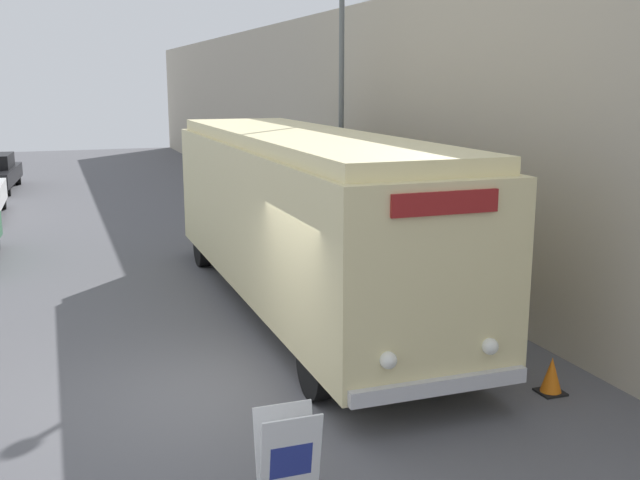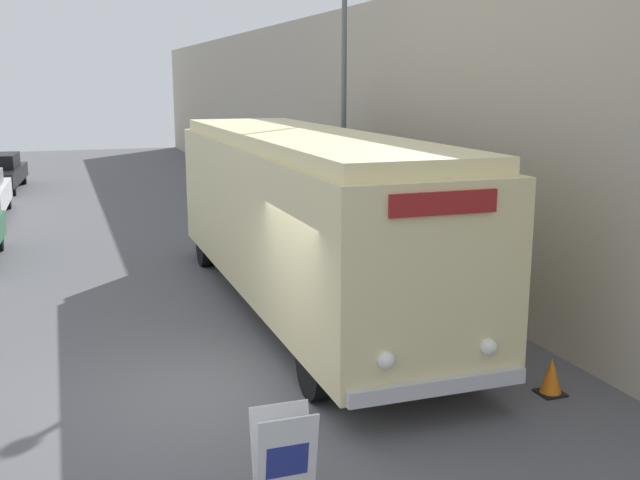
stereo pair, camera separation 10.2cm
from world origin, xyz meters
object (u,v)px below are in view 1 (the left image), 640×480
(sign_board, at_px, (288,460))
(streetlamp, at_px, (342,65))
(vintage_bus, at_px, (301,212))
(traffic_cone, at_px, (551,376))

(sign_board, relative_size, streetlamp, 0.14)
(vintage_bus, distance_m, streetlamp, 4.61)
(streetlamp, height_order, traffic_cone, streetlamp)
(sign_board, distance_m, streetlamp, 11.28)
(traffic_cone, bearing_deg, sign_board, -161.38)
(vintage_bus, height_order, traffic_cone, vintage_bus)
(streetlamp, bearing_deg, sign_board, -114.33)
(vintage_bus, distance_m, sign_board, 7.01)
(vintage_bus, xyz_separation_m, streetlamp, (2.01, 3.08, 2.76))
(streetlamp, bearing_deg, traffic_cone, -89.79)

